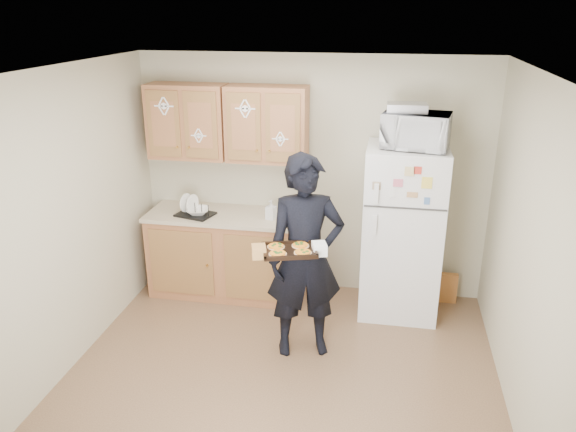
{
  "coord_description": "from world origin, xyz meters",
  "views": [
    {
      "loc": [
        0.77,
        -3.77,
        2.91
      ],
      "look_at": [
        -0.0,
        0.45,
        1.31
      ],
      "focal_mm": 35.0,
      "sensor_mm": 36.0,
      "label": 1
    }
  ],
  "objects_px": {
    "person": "(305,258)",
    "baking_tray": "(289,251)",
    "refrigerator": "(402,232)",
    "microwave": "(416,131)",
    "dish_rack": "(195,209)"
  },
  "relations": [
    {
      "from": "refrigerator",
      "to": "dish_rack",
      "type": "xyz_separation_m",
      "value": [
        -2.1,
        -0.05,
        0.12
      ]
    },
    {
      "from": "refrigerator",
      "to": "microwave",
      "type": "bearing_deg",
      "value": -43.43
    },
    {
      "from": "refrigerator",
      "to": "microwave",
      "type": "relative_size",
      "value": 2.88
    },
    {
      "from": "person",
      "to": "dish_rack",
      "type": "xyz_separation_m",
      "value": [
        -1.28,
        0.84,
        0.07
      ]
    },
    {
      "from": "baking_tray",
      "to": "dish_rack",
      "type": "distance_m",
      "value": 1.64
    },
    {
      "from": "refrigerator",
      "to": "baking_tray",
      "type": "bearing_deg",
      "value": -127.65
    },
    {
      "from": "dish_rack",
      "to": "baking_tray",
      "type": "bearing_deg",
      "value": -43.5
    },
    {
      "from": "baking_tray",
      "to": "microwave",
      "type": "relative_size",
      "value": 0.72
    },
    {
      "from": "refrigerator",
      "to": "baking_tray",
      "type": "height_order",
      "value": "refrigerator"
    },
    {
      "from": "microwave",
      "to": "refrigerator",
      "type": "bearing_deg",
      "value": 146.49
    },
    {
      "from": "dish_rack",
      "to": "person",
      "type": "bearing_deg",
      "value": -33.39
    },
    {
      "from": "microwave",
      "to": "dish_rack",
      "type": "bearing_deg",
      "value": -170.12
    },
    {
      "from": "microwave",
      "to": "dish_rack",
      "type": "height_order",
      "value": "microwave"
    },
    {
      "from": "person",
      "to": "baking_tray",
      "type": "height_order",
      "value": "person"
    },
    {
      "from": "baking_tray",
      "to": "microwave",
      "type": "height_order",
      "value": "microwave"
    }
  ]
}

